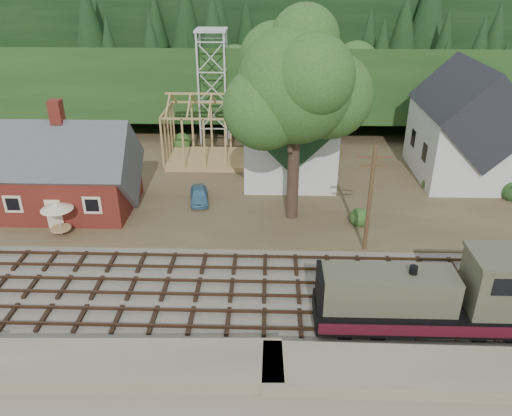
{
  "coord_description": "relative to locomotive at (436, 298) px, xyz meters",
  "views": [
    {
      "loc": [
        0.26,
        -25.46,
        18.65
      ],
      "look_at": [
        -0.72,
        6.0,
        3.0
      ],
      "focal_mm": 35.0,
      "sensor_mm": 36.0,
      "label": 1
    }
  ],
  "objects": [
    {
      "name": "farmhouse",
      "position": [
        8.61,
        22.0,
        2.74
      ],
      "size": [
        8.4,
        10.8,
        10.6
      ],
      "color": "silver",
      "rests_on": "village_flat"
    },
    {
      "name": "locomotive",
      "position": [
        0.0,
        0.0,
        0.0
      ],
      "size": [
        12.0,
        3.0,
        4.8
      ],
      "color": "black",
      "rests_on": "railroad_bed"
    },
    {
      "name": "patio_set",
      "position": [
        -24.68,
        9.61,
        0.4
      ],
      "size": [
        2.35,
        2.35,
        2.61
      ],
      "color": "silver",
      "rests_on": "village_flat"
    },
    {
      "name": "hillside",
      "position": [
        -9.39,
        45.0,
        -2.13
      ],
      "size": [
        70.0,
        28.96,
        12.74
      ],
      "primitive_type": "cube",
      "rotation": [
        -0.17,
        0.0,
        0.0
      ],
      "color": "#1E3F19",
      "rests_on": "ground"
    },
    {
      "name": "railroad_bed",
      "position": [
        -9.39,
        3.0,
        -2.05
      ],
      "size": [
        64.0,
        11.0,
        0.16
      ],
      "primitive_type": "cube",
      "color": "#726B5B",
      "rests_on": "ground"
    },
    {
      "name": "ridge",
      "position": [
        -9.39,
        61.0,
        -2.13
      ],
      "size": [
        80.0,
        20.0,
        12.0
      ],
      "primitive_type": "cube",
      "color": "black",
      "rests_on": "ground"
    },
    {
      "name": "village_flat",
      "position": [
        -9.39,
        21.0,
        -1.98
      ],
      "size": [
        64.0,
        26.0,
        0.3
      ],
      "primitive_type": "cube",
      "color": "brown",
      "rests_on": "ground"
    },
    {
      "name": "ground",
      "position": [
        -9.39,
        3.0,
        -2.13
      ],
      "size": [
        140.0,
        140.0,
        0.0
      ],
      "primitive_type": "plane",
      "color": "#384C1E",
      "rests_on": "ground"
    },
    {
      "name": "lattice_tower",
      "position": [
        -15.39,
        31.0,
        7.91
      ],
      "size": [
        3.2,
        3.2,
        12.12
      ],
      "color": "silver",
      "rests_on": "village_flat"
    },
    {
      "name": "depot",
      "position": [
        -25.39,
        14.0,
        1.09
      ],
      "size": [
        10.8,
        7.41,
        9.0
      ],
      "color": "#5D2315",
      "rests_on": "village_flat"
    },
    {
      "name": "timber_frame",
      "position": [
        -15.39,
        25.0,
        1.14
      ],
      "size": [
        8.2,
        6.2,
        6.99
      ],
      "color": "tan",
      "rests_on": "village_flat"
    },
    {
      "name": "embankment",
      "position": [
        -9.39,
        -5.5,
        -2.13
      ],
      "size": [
        64.0,
        5.0,
        1.6
      ],
      "primitive_type": "cube",
      "color": "#7F7259",
      "rests_on": "ground"
    },
    {
      "name": "big_tree",
      "position": [
        -7.22,
        13.08,
        8.09
      ],
      "size": [
        10.9,
        8.4,
        14.7
      ],
      "color": "#38281E",
      "rests_on": "village_flat"
    },
    {
      "name": "car_blue",
      "position": [
        -15.13,
        15.47,
        -1.2
      ],
      "size": [
        2.05,
        3.88,
        1.26
      ],
      "primitive_type": "imported",
      "rotation": [
        0.0,
        0.0,
        0.16
      ],
      "color": "#5187AD",
      "rests_on": "village_flat"
    },
    {
      "name": "church",
      "position": [
        -7.39,
        22.68,
        3.05
      ],
      "size": [
        8.4,
        15.17,
        13.0
      ],
      "color": "silver",
      "rests_on": "village_flat"
    },
    {
      "name": "telegraph_pole_near",
      "position": [
        -2.39,
        8.2,
        2.12
      ],
      "size": [
        2.2,
        0.28,
        8.0
      ],
      "color": "#4C331E",
      "rests_on": "ground"
    }
  ]
}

